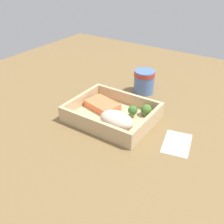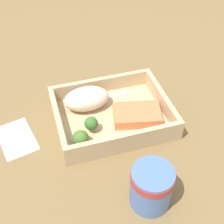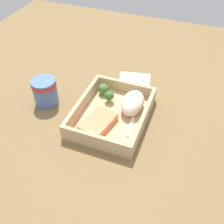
% 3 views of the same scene
% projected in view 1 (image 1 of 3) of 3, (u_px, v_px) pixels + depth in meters
% --- Properties ---
extents(ground_plane, '(1.60, 1.60, 0.02)m').
position_uv_depth(ground_plane, '(112.00, 121.00, 0.88)').
color(ground_plane, brown).
extents(takeout_tray, '(0.27, 0.22, 0.01)m').
position_uv_depth(takeout_tray, '(112.00, 117.00, 0.88)').
color(takeout_tray, tan).
rests_on(takeout_tray, ground_plane).
extents(tray_rim, '(0.27, 0.22, 0.04)m').
position_uv_depth(tray_rim, '(112.00, 110.00, 0.86)').
color(tray_rim, tan).
rests_on(tray_rim, takeout_tray).
extents(salmon_fillet, '(0.13, 0.10, 0.02)m').
position_uv_depth(salmon_fillet, '(102.00, 105.00, 0.91)').
color(salmon_fillet, '#EC7848').
rests_on(salmon_fillet, takeout_tray).
extents(mashed_potatoes, '(0.11, 0.07, 0.06)m').
position_uv_depth(mashed_potatoes, '(116.00, 120.00, 0.80)').
color(mashed_potatoes, beige).
rests_on(mashed_potatoes, takeout_tray).
extents(broccoli_floret_1, '(0.04, 0.04, 0.04)m').
position_uv_depth(broccoli_floret_1, '(146.00, 110.00, 0.87)').
color(broccoli_floret_1, '#81A265').
rests_on(broccoli_floret_1, takeout_tray).
extents(broccoli_floret_2, '(0.03, 0.03, 0.04)m').
position_uv_depth(broccoli_floret_2, '(133.00, 111.00, 0.85)').
color(broccoli_floret_2, '#7F9753').
rests_on(broccoli_floret_2, takeout_tray).
extents(fork, '(0.16, 0.03, 0.00)m').
position_uv_depth(fork, '(106.00, 127.00, 0.81)').
color(fork, white).
rests_on(fork, takeout_tray).
extents(paper_cup, '(0.08, 0.08, 0.09)m').
position_uv_depth(paper_cup, '(144.00, 81.00, 1.02)').
color(paper_cup, '#4F72B5').
rests_on(paper_cup, ground_plane).
extents(receipt_slip, '(0.10, 0.13, 0.00)m').
position_uv_depth(receipt_slip, '(177.00, 143.00, 0.76)').
color(receipt_slip, white).
rests_on(receipt_slip, ground_plane).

